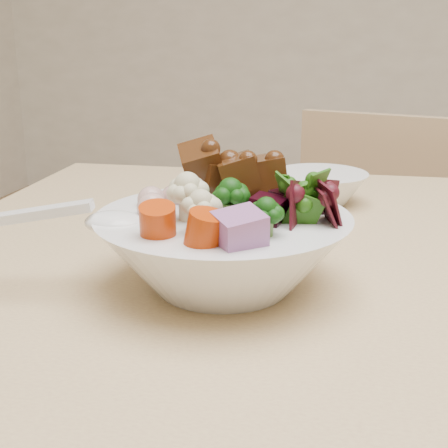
# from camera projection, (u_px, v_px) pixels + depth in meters

# --- Properties ---
(chair_far) EXTENTS (0.45, 0.45, 0.82)m
(chair_far) POSITION_uv_depth(u_px,v_px,m) (363.00, 287.00, 1.34)
(chair_far) COLOR tan
(chair_far) RESTS_ON ground
(food_bowl) EXTENTS (0.25, 0.25, 0.14)m
(food_bowl) POSITION_uv_depth(u_px,v_px,m) (225.00, 245.00, 0.61)
(food_bowl) COLOR white
(food_bowl) RESTS_ON dining_table
(soup_spoon) EXTENTS (0.16, 0.07, 0.03)m
(soup_spoon) POSITION_uv_depth(u_px,v_px,m) (94.00, 220.00, 0.59)
(soup_spoon) COLOR white
(soup_spoon) RESTS_ON food_bowl
(side_bowl) EXTENTS (0.14, 0.14, 0.05)m
(side_bowl) POSITION_uv_depth(u_px,v_px,m) (320.00, 188.00, 0.92)
(side_bowl) COLOR white
(side_bowl) RESTS_ON dining_table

